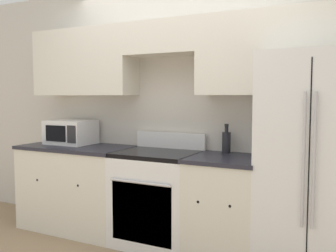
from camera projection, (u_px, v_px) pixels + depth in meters
The scene contains 7 objects.
wall_back at pixel (181, 90), 3.70m from camera, with size 8.00×0.39×2.60m.
lower_cabinets_left at pixel (78, 187), 4.03m from camera, with size 1.22×0.64×0.90m.
lower_cabinets_right at pixel (225, 207), 3.28m from camera, with size 0.62×0.64×0.90m.
oven_range at pixel (157, 197), 3.59m from camera, with size 0.76×0.65×1.06m.
refrigerator at pixel (314, 164), 2.99m from camera, with size 0.82×0.80×1.77m.
microwave at pixel (71, 132), 4.14m from camera, with size 0.50×0.38×0.26m.
bottle at pixel (226, 142), 3.47m from camera, with size 0.08×0.08×0.27m.
Camera 1 is at (1.56, -2.79, 1.42)m, focal length 40.00 mm.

